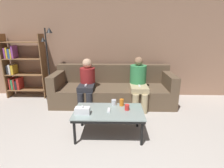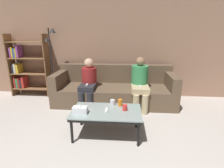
{
  "view_description": "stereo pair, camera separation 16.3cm",
  "coord_description": "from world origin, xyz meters",
  "views": [
    {
      "loc": [
        0.08,
        -0.67,
        1.57
      ],
      "look_at": [
        0.0,
        2.48,
        0.65
      ],
      "focal_mm": 28.0,
      "sensor_mm": 36.0,
      "label": 1
    },
    {
      "loc": [
        0.24,
        -0.66,
        1.57
      ],
      "look_at": [
        0.0,
        2.48,
        0.65
      ],
      "focal_mm": 28.0,
      "sensor_mm": 36.0,
      "label": 2
    }
  ],
  "objects": [
    {
      "name": "seated_person_mid_left",
      "position": [
        0.56,
        2.99,
        0.58
      ],
      "size": [
        0.36,
        0.73,
        1.08
      ],
      "color": "tan",
      "rests_on": "ground_plane"
    },
    {
      "name": "cup_far_center",
      "position": [
        0.04,
        2.04,
        0.46
      ],
      "size": [
        0.08,
        0.08,
        0.09
      ],
      "color": "silver",
      "rests_on": "coffee_table"
    },
    {
      "name": "seated_person_left_end",
      "position": [
        -0.56,
        2.99,
        0.56
      ],
      "size": [
        0.33,
        0.67,
        1.04
      ],
      "color": "#28282D",
      "rests_on": "ground_plane"
    },
    {
      "name": "tissue_box",
      "position": [
        -0.42,
        1.69,
        0.47
      ],
      "size": [
        0.22,
        0.12,
        0.13
      ],
      "color": "white",
      "rests_on": "coffee_table"
    },
    {
      "name": "game_remote",
      "position": [
        -0.03,
        1.81,
        0.43
      ],
      "size": [
        0.04,
        0.15,
        0.02
      ],
      "color": "white",
      "rests_on": "coffee_table"
    },
    {
      "name": "standing_lamp",
      "position": [
        -1.51,
        3.39,
        1.04
      ],
      "size": [
        0.31,
        0.26,
        1.69
      ],
      "color": "black",
      "rests_on": "ground_plane"
    },
    {
      "name": "coffee_table",
      "position": [
        -0.03,
        1.81,
        0.38
      ],
      "size": [
        1.07,
        0.63,
        0.42
      ],
      "color": "#8C9E99",
      "rests_on": "ground_plane"
    },
    {
      "name": "couch",
      "position": [
        0.0,
        3.21,
        0.3
      ],
      "size": [
        2.7,
        0.96,
        0.84
      ],
      "color": "brown",
      "rests_on": "ground_plane"
    },
    {
      "name": "cup_near_right",
      "position": [
        0.25,
        1.84,
        0.46
      ],
      "size": [
        0.07,
        0.07,
        0.09
      ],
      "color": "red",
      "rests_on": "coffee_table"
    },
    {
      "name": "cup_near_left",
      "position": [
        0.17,
        2.01,
        0.47
      ],
      "size": [
        0.07,
        0.07,
        0.11
      ],
      "color": "orange",
      "rests_on": "coffee_table"
    },
    {
      "name": "bookshelf",
      "position": [
        -2.3,
        3.53,
        0.75
      ],
      "size": [
        0.97,
        0.32,
        1.56
      ],
      "color": "brown",
      "rests_on": "ground_plane"
    },
    {
      "name": "wall_back",
      "position": [
        0.0,
        3.76,
        1.3
      ],
      "size": [
        12.0,
        0.06,
        2.6
      ],
      "color": "#9E755B",
      "rests_on": "ground_plane"
    }
  ]
}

